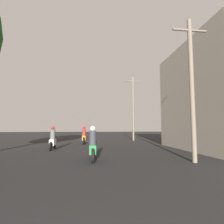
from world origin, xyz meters
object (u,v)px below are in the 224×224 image
at_px(motorcycle_white, 53,140).
at_px(building_right_near, 220,97).
at_px(utility_pole_far, 133,107).
at_px(motorcycle_orange, 84,137).
at_px(utility_pole_near, 192,85).
at_px(motorcycle_green, 93,146).

relative_size(motorcycle_white, building_right_near, 0.24).
bearing_deg(utility_pole_far, building_right_near, -66.13).
relative_size(motorcycle_orange, building_right_near, 0.26).
height_order(motorcycle_white, building_right_near, building_right_near).
distance_m(motorcycle_white, utility_pole_near, 9.10).
height_order(motorcycle_white, utility_pole_near, utility_pole_near).
bearing_deg(motorcycle_orange, utility_pole_near, -52.79).
bearing_deg(building_right_near, motorcycle_green, -162.90).
distance_m(building_right_near, utility_pole_near, 5.66).
distance_m(motorcycle_orange, building_right_near, 11.20).
xyz_separation_m(motorcycle_white, building_right_near, (11.26, -1.50, 2.93)).
distance_m(motorcycle_green, utility_pole_far, 12.80).
bearing_deg(utility_pole_near, motorcycle_orange, 118.91).
height_order(motorcycle_orange, utility_pole_far, utility_pole_far).
bearing_deg(motorcycle_orange, building_right_near, -21.97).
bearing_deg(utility_pole_far, motorcycle_white, -135.29).
xyz_separation_m(motorcycle_green, utility_pole_far, (4.73, 11.45, 3.23)).
relative_size(utility_pole_near, utility_pole_far, 0.87).
distance_m(motorcycle_white, motorcycle_orange, 4.39).
height_order(motorcycle_green, utility_pole_far, utility_pole_far).
bearing_deg(motorcycle_white, utility_pole_far, 49.07).
bearing_deg(motorcycle_green, motorcycle_orange, 99.75).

